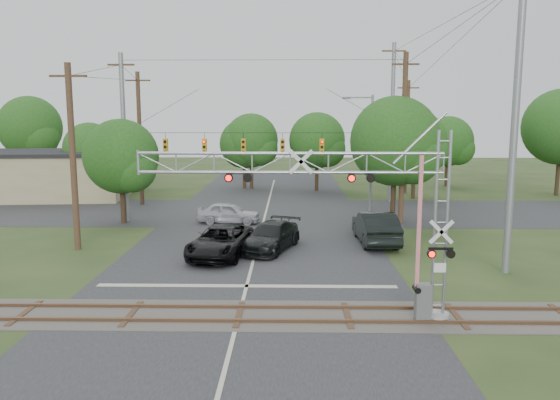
{
  "coord_description": "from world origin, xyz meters",
  "views": [
    {
      "loc": [
        1.9,
        -17.21,
        7.3
      ],
      "look_at": [
        1.41,
        7.5,
        3.49
      ],
      "focal_mm": 35.0,
      "sensor_mm": 36.0,
      "label": 1
    }
  ],
  "objects_px": {
    "car_dark": "(271,237)",
    "streetlight": "(369,147)",
    "crossing_gantry": "(349,203)",
    "pickup_black": "(221,241)",
    "sedan_silver": "(229,213)",
    "commercial_building": "(27,174)",
    "traffic_signal_span": "(276,140)"
  },
  "relations": [
    {
      "from": "crossing_gantry",
      "to": "commercial_building",
      "type": "distance_m",
      "value": 39.33
    },
    {
      "from": "traffic_signal_span",
      "to": "streetlight",
      "type": "bearing_deg",
      "value": 33.69
    },
    {
      "from": "commercial_building",
      "to": "pickup_black",
      "type": "bearing_deg",
      "value": -50.81
    },
    {
      "from": "traffic_signal_span",
      "to": "car_dark",
      "type": "height_order",
      "value": "traffic_signal_span"
    },
    {
      "from": "sedan_silver",
      "to": "commercial_building",
      "type": "height_order",
      "value": "commercial_building"
    },
    {
      "from": "sedan_silver",
      "to": "commercial_building",
      "type": "xyz_separation_m",
      "value": [
        -19.58,
        11.64,
        1.37
      ]
    },
    {
      "from": "crossing_gantry",
      "to": "traffic_signal_span",
      "type": "height_order",
      "value": "traffic_signal_span"
    },
    {
      "from": "crossing_gantry",
      "to": "pickup_black",
      "type": "relative_size",
      "value": 1.96
    },
    {
      "from": "pickup_black",
      "to": "car_dark",
      "type": "bearing_deg",
      "value": 37.64
    },
    {
      "from": "pickup_black",
      "to": "car_dark",
      "type": "relative_size",
      "value": 1.09
    },
    {
      "from": "crossing_gantry",
      "to": "streetlight",
      "type": "relative_size",
      "value": 1.25
    },
    {
      "from": "pickup_black",
      "to": "car_dark",
      "type": "xyz_separation_m",
      "value": [
        2.57,
        1.39,
        -0.04
      ]
    },
    {
      "from": "pickup_black",
      "to": "sedan_silver",
      "type": "distance_m",
      "value": 8.92
    },
    {
      "from": "car_dark",
      "to": "pickup_black",
      "type": "bearing_deg",
      "value": -132.3
    },
    {
      "from": "crossing_gantry",
      "to": "commercial_building",
      "type": "relative_size",
      "value": 0.59
    },
    {
      "from": "crossing_gantry",
      "to": "commercial_building",
      "type": "height_order",
      "value": "crossing_gantry"
    },
    {
      "from": "pickup_black",
      "to": "commercial_building",
      "type": "xyz_separation_m",
      "value": [
        -20.15,
        20.54,
        1.32
      ]
    },
    {
      "from": "crossing_gantry",
      "to": "sedan_silver",
      "type": "relative_size",
      "value": 2.58
    },
    {
      "from": "car_dark",
      "to": "streetlight",
      "type": "bearing_deg",
      "value": 79.91
    },
    {
      "from": "traffic_signal_span",
      "to": "car_dark",
      "type": "distance_m",
      "value": 9.34
    },
    {
      "from": "car_dark",
      "to": "commercial_building",
      "type": "distance_m",
      "value": 29.74
    },
    {
      "from": "traffic_signal_span",
      "to": "car_dark",
      "type": "xyz_separation_m",
      "value": [
        -0.1,
        -7.95,
        -4.91
      ]
    },
    {
      "from": "streetlight",
      "to": "traffic_signal_span",
      "type": "bearing_deg",
      "value": -146.31
    },
    {
      "from": "traffic_signal_span",
      "to": "commercial_building",
      "type": "distance_m",
      "value": 25.66
    },
    {
      "from": "crossing_gantry",
      "to": "pickup_black",
      "type": "bearing_deg",
      "value": 122.38
    },
    {
      "from": "car_dark",
      "to": "commercial_building",
      "type": "height_order",
      "value": "commercial_building"
    },
    {
      "from": "pickup_black",
      "to": "sedan_silver",
      "type": "height_order",
      "value": "pickup_black"
    },
    {
      "from": "traffic_signal_span",
      "to": "pickup_black",
      "type": "relative_size",
      "value": 3.41
    },
    {
      "from": "crossing_gantry",
      "to": "streetlight",
      "type": "distance_m",
      "value": 23.35
    },
    {
      "from": "crossing_gantry",
      "to": "sedan_silver",
      "type": "distance_m",
      "value": 19.31
    },
    {
      "from": "crossing_gantry",
      "to": "traffic_signal_span",
      "type": "relative_size",
      "value": 0.57
    },
    {
      "from": "car_dark",
      "to": "crossing_gantry",
      "type": "bearing_deg",
      "value": -53.97
    }
  ]
}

